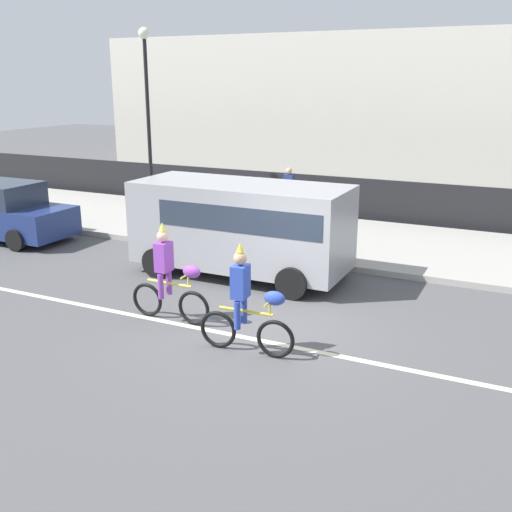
% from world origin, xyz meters
% --- Properties ---
extents(ground_plane, '(80.00, 80.00, 0.00)m').
position_xyz_m(ground_plane, '(0.00, 0.00, 0.00)').
color(ground_plane, '#4C4C4F').
extents(road_centre_line, '(36.00, 0.14, 0.01)m').
position_xyz_m(road_centre_line, '(0.00, -0.50, 0.00)').
color(road_centre_line, beige).
rests_on(road_centre_line, ground).
extents(sidewalk_curb, '(60.00, 5.00, 0.15)m').
position_xyz_m(sidewalk_curb, '(0.00, 6.50, 0.07)').
color(sidewalk_curb, '#9E9B93').
rests_on(sidewalk_curb, ground).
extents(fence_line, '(40.00, 0.08, 1.40)m').
position_xyz_m(fence_line, '(0.00, 9.40, 0.70)').
color(fence_line, black).
rests_on(fence_line, ground).
extents(building_backdrop, '(28.00, 8.00, 6.26)m').
position_xyz_m(building_backdrop, '(-0.28, 18.00, 3.13)').
color(building_backdrop, beige).
rests_on(building_backdrop, ground).
extents(parade_cyclist_purple, '(1.72, 0.50, 1.92)m').
position_xyz_m(parade_cyclist_purple, '(-1.76, -0.38, 0.84)').
color(parade_cyclist_purple, black).
rests_on(parade_cyclist_purple, ground).
extents(parade_cyclist_cobalt, '(1.72, 0.50, 1.92)m').
position_xyz_m(parade_cyclist_cobalt, '(0.19, -1.03, 0.84)').
color(parade_cyclist_cobalt, black).
rests_on(parade_cyclist_cobalt, ground).
extents(parked_van_grey, '(5.00, 2.22, 2.18)m').
position_xyz_m(parked_van_grey, '(-1.74, 2.70, 1.28)').
color(parked_van_grey, '#99999E').
rests_on(parked_van_grey, ground).
extents(parked_car_navy, '(4.10, 1.92, 1.64)m').
position_xyz_m(parked_car_navy, '(-9.51, 2.77, 0.78)').
color(parked_car_navy, navy).
rests_on(parked_car_navy, ground).
extents(street_lamp_post, '(0.36, 0.36, 5.86)m').
position_xyz_m(street_lamp_post, '(-7.31, 6.97, 3.99)').
color(street_lamp_post, black).
rests_on(street_lamp_post, sidewalk_curb).
extents(pedestrian_onlooker, '(0.32, 0.20, 1.62)m').
position_xyz_m(pedestrian_onlooker, '(-2.89, 8.20, 1.01)').
color(pedestrian_onlooker, '#33333D').
rests_on(pedestrian_onlooker, sidewalk_curb).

